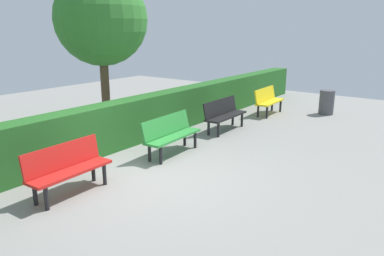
{
  "coord_description": "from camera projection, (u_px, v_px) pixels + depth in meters",
  "views": [
    {
      "loc": [
        4.94,
        4.56,
        2.75
      ],
      "look_at": [
        -1.62,
        -0.25,
        0.55
      ],
      "focal_mm": 34.77,
      "sensor_mm": 36.0,
      "label": 1
    }
  ],
  "objects": [
    {
      "name": "ground_plane",
      "position": [
        153.0,
        175.0,
        7.17
      ],
      "size": [
        22.19,
        22.19,
        0.0
      ],
      "primitive_type": "plane",
      "color": "gray"
    },
    {
      "name": "bench_yellow",
      "position": [
        268.0,
        100.0,
        12.12
      ],
      "size": [
        1.47,
        0.52,
        0.86
      ],
      "rotation": [
        0.0,
        0.0,
        0.04
      ],
      "color": "yellow",
      "rests_on": "ground_plane"
    },
    {
      "name": "bench_black",
      "position": [
        224.0,
        113.0,
        10.18
      ],
      "size": [
        1.61,
        0.5,
        0.86
      ],
      "rotation": [
        0.0,
        0.0,
        0.02
      ],
      "color": "black",
      "rests_on": "ground_plane"
    },
    {
      "name": "bench_green",
      "position": [
        171.0,
        133.0,
        8.27
      ],
      "size": [
        1.63,
        0.55,
        0.86
      ],
      "rotation": [
        0.0,
        0.0,
        0.05
      ],
      "color": "#2D8C38",
      "rests_on": "ground_plane"
    },
    {
      "name": "bench_red",
      "position": [
        68.0,
        167.0,
        6.27
      ],
      "size": [
        1.5,
        0.49,
        0.86
      ],
      "rotation": [
        0.0,
        0.0,
        0.03
      ],
      "color": "red",
      "rests_on": "ground_plane"
    },
    {
      "name": "hedge_row",
      "position": [
        126.0,
        122.0,
        8.96
      ],
      "size": [
        18.19,
        0.55,
        1.09
      ],
      "primitive_type": "cube",
      "color": "#266023",
      "rests_on": "ground_plane"
    },
    {
      "name": "tree_near",
      "position": [
        101.0,
        20.0,
        9.68
      ],
      "size": [
        2.42,
        2.42,
        4.18
      ],
      "color": "brown",
      "rests_on": "ground_plane"
    },
    {
      "name": "trash_bin",
      "position": [
        327.0,
        102.0,
        12.14
      ],
      "size": [
        0.47,
        0.47,
        0.79
      ],
      "primitive_type": "cylinder",
      "color": "#4C4C51",
      "rests_on": "ground_plane"
    }
  ]
}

